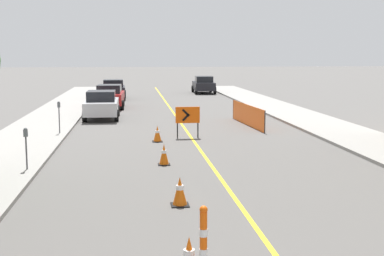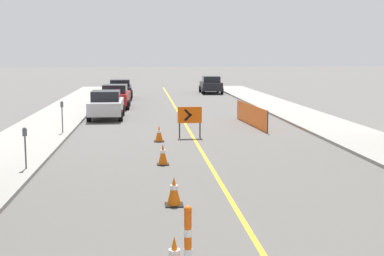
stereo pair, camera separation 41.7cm
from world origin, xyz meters
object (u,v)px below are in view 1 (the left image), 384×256
at_px(parked_car_curb_near, 102,105).
at_px(traffic_cone_fourth, 164,155).
at_px(traffic_cone_fifth, 157,134).
at_px(parked_car_curb_mid, 110,96).
at_px(parking_meter_far_curb, 59,111).
at_px(delineator_post_front, 203,252).
at_px(parked_car_opposite_side, 204,85).
at_px(arrow_barricade_primary, 188,116).
at_px(parking_meter_near_curb, 26,140).
at_px(parked_car_curb_far, 113,89).
at_px(traffic_cone_third, 180,191).

bearing_deg(parked_car_curb_near, traffic_cone_fourth, -78.14).
height_order(traffic_cone_fifth, parked_car_curb_mid, parked_car_curb_mid).
xyz_separation_m(traffic_cone_fifth, parking_meter_far_curb, (-4.27, 2.14, 0.79)).
relative_size(delineator_post_front, parked_car_opposite_side, 0.30).
xyz_separation_m(delineator_post_front, parking_meter_far_curb, (-4.31, 16.24, 0.54)).
bearing_deg(parked_car_opposite_side, traffic_cone_fourth, -98.09).
bearing_deg(delineator_post_front, parking_meter_far_curb, 104.86).
distance_m(arrow_barricade_primary, parking_meter_far_curb, 5.77).
distance_m(parked_car_curb_mid, parking_meter_far_curb, 12.23).
relative_size(traffic_cone_fourth, parking_meter_near_curb, 0.54).
distance_m(parked_car_curb_far, parked_car_opposite_side, 9.95).
relative_size(parking_meter_near_curb, parking_meter_far_curb, 0.90).
xyz_separation_m(arrow_barricade_primary, parked_car_opposite_side, (4.25, 26.28, -0.15)).
bearing_deg(parking_meter_near_curb, parked_car_curb_near, 83.61).
relative_size(traffic_cone_fourth, traffic_cone_fifth, 1.04).
bearing_deg(arrow_barricade_primary, traffic_cone_fifth, -146.77).
bearing_deg(delineator_post_front, parked_car_curb_near, 97.06).
distance_m(traffic_cone_fourth, traffic_cone_fifth, 4.71).
bearing_deg(parked_car_curb_mid, arrow_barricade_primary, -71.65).
bearing_deg(parking_meter_far_curb, arrow_barricade_primary, -12.25).
xyz_separation_m(parked_car_curb_near, parked_car_curb_mid, (0.20, 5.96, 0.00)).
bearing_deg(parking_meter_far_curb, traffic_cone_fifth, -26.62).
height_order(arrow_barricade_primary, parking_meter_far_curb, parking_meter_far_curb).
distance_m(traffic_cone_fifth, parked_car_curb_near, 8.73).
bearing_deg(parking_meter_near_curb, traffic_cone_fourth, 10.10).
height_order(traffic_cone_fourth, parked_car_opposite_side, parked_car_opposite_side).
relative_size(parked_car_opposite_side, parking_meter_far_curb, 3.06).
xyz_separation_m(traffic_cone_fifth, parked_car_opposite_side, (5.61, 27.20, 0.47)).
bearing_deg(parked_car_curb_mid, parked_car_opposite_side, 59.95).
height_order(parked_car_opposite_side, parking_meter_far_curb, parked_car_opposite_side).
height_order(traffic_cone_fourth, traffic_cone_fifth, traffic_cone_fourth).
xyz_separation_m(delineator_post_front, parked_car_curb_near, (-2.77, 22.38, 0.22)).
distance_m(parked_car_curb_mid, parked_car_opposite_side, 15.30).
xyz_separation_m(traffic_cone_fifth, parked_car_curb_far, (-2.50, 21.43, 0.47)).
distance_m(traffic_cone_fifth, parked_car_curb_far, 21.58).
distance_m(delineator_post_front, parked_car_curb_far, 35.62).
xyz_separation_m(parked_car_curb_near, parked_car_opposite_side, (8.34, 18.92, 0.00)).
xyz_separation_m(parked_car_curb_far, parking_meter_near_curb, (-1.77, -26.89, 0.24)).
relative_size(traffic_cone_third, traffic_cone_fourth, 1.01).
distance_m(parked_car_curb_near, parked_car_curb_mid, 5.97).
distance_m(parked_car_opposite_side, parking_meter_near_curb, 34.13).
height_order(traffic_cone_fourth, parking_meter_far_curb, parking_meter_far_curb).
xyz_separation_m(delineator_post_front, arrow_barricade_primary, (1.32, 15.02, 0.37)).
bearing_deg(parked_car_curb_far, traffic_cone_third, -86.67).
bearing_deg(traffic_cone_fifth, parking_meter_far_curb, 153.38).
bearing_deg(traffic_cone_fifth, traffic_cone_third, -89.50).
relative_size(delineator_post_front, parking_meter_far_curb, 0.93).
bearing_deg(parked_car_curb_near, delineator_post_front, -82.92).
xyz_separation_m(traffic_cone_third, parked_car_curb_mid, (-2.61, 23.76, 0.45)).
relative_size(delineator_post_front, parked_car_curb_near, 0.31).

